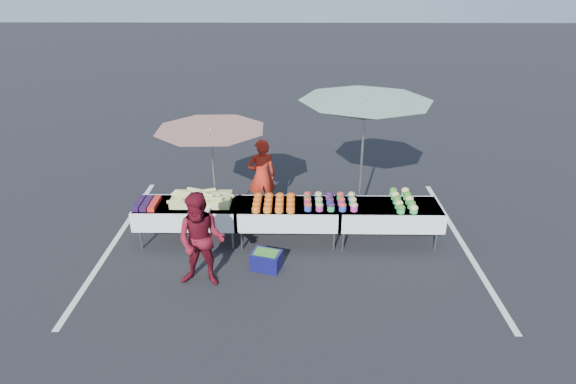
{
  "coord_description": "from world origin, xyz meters",
  "views": [
    {
      "loc": [
        0.11,
        -7.68,
        4.57
      ],
      "look_at": [
        0.0,
        0.0,
        1.0
      ],
      "focal_mm": 30.0,
      "sensor_mm": 36.0,
      "label": 1
    }
  ],
  "objects_px": {
    "table_right": "(388,214)",
    "storage_bin": "(266,260)",
    "umbrella_left": "(211,138)",
    "vendor": "(262,176)",
    "table_center": "(288,213)",
    "table_left": "(188,212)",
    "umbrella_right": "(365,111)",
    "customer": "(201,241)"
  },
  "relations": [
    {
      "from": "table_right",
      "to": "vendor",
      "type": "relative_size",
      "value": 1.19
    },
    {
      "from": "customer",
      "to": "umbrella_left",
      "type": "distance_m",
      "value": 2.05
    },
    {
      "from": "table_center",
      "to": "vendor",
      "type": "bearing_deg",
      "value": 113.99
    },
    {
      "from": "table_right",
      "to": "umbrella_right",
      "type": "height_order",
      "value": "umbrella_right"
    },
    {
      "from": "table_left",
      "to": "umbrella_right",
      "type": "relative_size",
      "value": 0.75
    },
    {
      "from": "table_center",
      "to": "vendor",
      "type": "relative_size",
      "value": 1.19
    },
    {
      "from": "table_center",
      "to": "vendor",
      "type": "distance_m",
      "value": 1.35
    },
    {
      "from": "umbrella_left",
      "to": "customer",
      "type": "bearing_deg",
      "value": -88.18
    },
    {
      "from": "table_right",
      "to": "umbrella_left",
      "type": "relative_size",
      "value": 0.7
    },
    {
      "from": "vendor",
      "to": "table_center",
      "type": "bearing_deg",
      "value": 99.69
    },
    {
      "from": "table_right",
      "to": "storage_bin",
      "type": "distance_m",
      "value": 2.36
    },
    {
      "from": "vendor",
      "to": "umbrella_right",
      "type": "height_order",
      "value": "umbrella_right"
    },
    {
      "from": "umbrella_right",
      "to": "storage_bin",
      "type": "bearing_deg",
      "value": -135.6
    },
    {
      "from": "table_left",
      "to": "table_right",
      "type": "relative_size",
      "value": 1.0
    },
    {
      "from": "vendor",
      "to": "umbrella_left",
      "type": "distance_m",
      "value": 1.56
    },
    {
      "from": "table_left",
      "to": "storage_bin",
      "type": "relative_size",
      "value": 3.35
    },
    {
      "from": "table_right",
      "to": "umbrella_right",
      "type": "distance_m",
      "value": 1.89
    },
    {
      "from": "table_center",
      "to": "umbrella_left",
      "type": "bearing_deg",
      "value": 162.6
    },
    {
      "from": "table_left",
      "to": "storage_bin",
      "type": "xyz_separation_m",
      "value": [
        1.45,
        -0.89,
        -0.42
      ]
    },
    {
      "from": "umbrella_left",
      "to": "storage_bin",
      "type": "distance_m",
      "value": 2.37
    },
    {
      "from": "storage_bin",
      "to": "table_right",
      "type": "bearing_deg",
      "value": 38.92
    },
    {
      "from": "table_left",
      "to": "table_right",
      "type": "bearing_deg",
      "value": 0.0
    },
    {
      "from": "vendor",
      "to": "umbrella_right",
      "type": "relative_size",
      "value": 0.63
    },
    {
      "from": "umbrella_left",
      "to": "table_left",
      "type": "bearing_deg",
      "value": -135.07
    },
    {
      "from": "umbrella_left",
      "to": "table_center",
      "type": "bearing_deg",
      "value": -17.4
    },
    {
      "from": "table_center",
      "to": "umbrella_right",
      "type": "relative_size",
      "value": 0.75
    },
    {
      "from": "table_center",
      "to": "table_right",
      "type": "bearing_deg",
      "value": 0.0
    },
    {
      "from": "table_center",
      "to": "table_left",
      "type": "bearing_deg",
      "value": 180.0
    },
    {
      "from": "vendor",
      "to": "umbrella_right",
      "type": "bearing_deg",
      "value": 153.33
    },
    {
      "from": "table_left",
      "to": "table_right",
      "type": "height_order",
      "value": "same"
    },
    {
      "from": "table_left",
      "to": "vendor",
      "type": "relative_size",
      "value": 1.19
    },
    {
      "from": "vendor",
      "to": "table_left",
      "type": "bearing_deg",
      "value": 29.87
    },
    {
      "from": "table_center",
      "to": "storage_bin",
      "type": "relative_size",
      "value": 3.35
    },
    {
      "from": "table_center",
      "to": "umbrella_right",
      "type": "bearing_deg",
      "value": 30.17
    },
    {
      "from": "customer",
      "to": "umbrella_right",
      "type": "relative_size",
      "value": 0.64
    },
    {
      "from": "table_center",
      "to": "customer",
      "type": "relative_size",
      "value": 1.18
    },
    {
      "from": "table_center",
      "to": "table_right",
      "type": "distance_m",
      "value": 1.8
    },
    {
      "from": "table_right",
      "to": "umbrella_left",
      "type": "distance_m",
      "value": 3.44
    },
    {
      "from": "customer",
      "to": "umbrella_left",
      "type": "relative_size",
      "value": 0.59
    },
    {
      "from": "table_right",
      "to": "umbrella_left",
      "type": "bearing_deg",
      "value": 172.29
    },
    {
      "from": "vendor",
      "to": "umbrella_left",
      "type": "height_order",
      "value": "umbrella_left"
    },
    {
      "from": "umbrella_left",
      "to": "vendor",
      "type": "bearing_deg",
      "value": 43.77
    }
  ]
}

